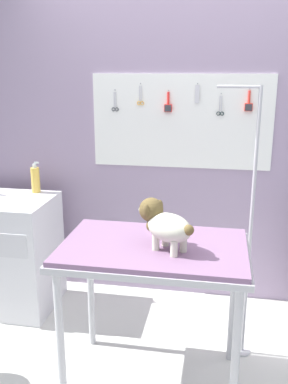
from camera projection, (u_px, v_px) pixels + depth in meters
The scene contains 6 objects.
rear_wall_panel at pixel (186, 155), 3.28m from camera, with size 4.00×0.11×2.30m.
grooming_table at pixel (153, 259), 2.35m from camera, with size 1.04×0.67×0.87m.
grooming_arm at pixel (248, 239), 2.59m from camera, with size 0.30×0.11×1.71m.
dog at pixel (164, 224), 2.23m from camera, with size 0.35×0.28×0.26m.
counter_left at pixel (2, 253), 3.28m from camera, with size 0.80×0.58×0.87m.
shampoo_bottle at pixel (35, 180), 3.30m from camera, with size 0.07×0.07×0.24m.
Camera 1 is at (0.26, -1.96, 1.79)m, focal length 39.78 mm.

